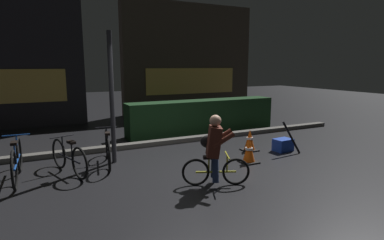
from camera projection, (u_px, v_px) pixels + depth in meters
ground_plane at (196, 169)px, 6.31m from camera, size 40.00×40.00×0.00m
sidewalk_curb at (159, 143)px, 8.25m from camera, size 12.00×0.24×0.12m
hedge_row at (203, 116)px, 9.75m from camera, size 4.80×0.70×1.01m
storefront_left at (15, 63)px, 10.23m from camera, size 4.28×0.54×4.31m
storefront_right at (189, 59)px, 13.70m from camera, size 5.96×0.54×4.68m
street_post at (112, 99)px, 6.54m from camera, size 0.10×0.10×2.77m
parked_bike_leftmost at (17, 161)px, 5.66m from camera, size 0.46×1.73×0.79m
parked_bike_left_mid at (69, 157)px, 6.00m from camera, size 0.57×1.46×0.71m
parked_bike_center_left at (108, 148)px, 6.59m from camera, size 0.46×1.63×0.76m
traffic_cone_near at (249, 151)px, 6.71m from camera, size 0.36×0.36×0.53m
traffic_cone_far at (250, 140)px, 7.66m from camera, size 0.36×0.36×0.53m
blue_crate at (283, 145)px, 7.65m from camera, size 0.47×0.36×0.30m
cyclist at (214, 150)px, 5.39m from camera, size 1.11×0.65×1.25m
closed_umbrella at (291, 138)px, 7.39m from camera, size 0.41×0.29×0.77m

